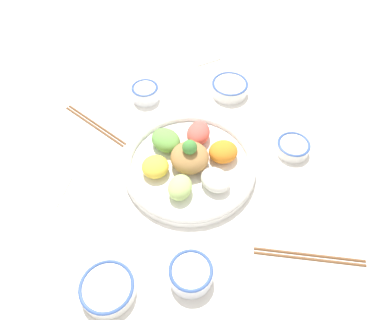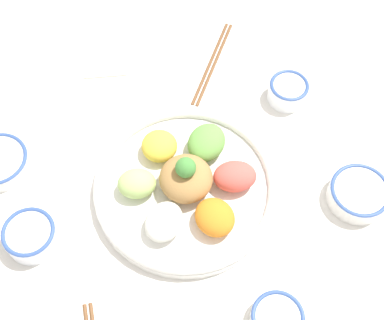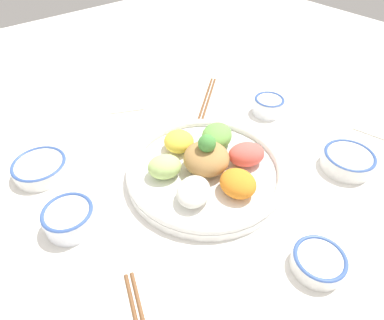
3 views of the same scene
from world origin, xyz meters
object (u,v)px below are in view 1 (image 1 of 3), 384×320
Objects in this scene: sauce_bowl_red at (107,289)px; sauce_bowl_far at (145,92)px; sauce_bowl_dark at (230,87)px; rice_bowl_blue at (191,273)px; serving_spoon_extra at (55,206)px; chopsticks_pair_near at (309,256)px; salad_platter at (190,163)px; rice_bowl_plain at (293,147)px; chopsticks_pair_far at (95,125)px; serving_spoon_main at (197,65)px.

sauce_bowl_red is 0.59m from sauce_bowl_far.
sauce_bowl_dark is at bearing -7.10° from sauce_bowl_far.
sauce_bowl_dark is (0.24, 0.54, -0.00)m from rice_bowl_blue.
serving_spoon_extra is at bearing 139.48° from rice_bowl_blue.
chopsticks_pair_near is at bearing -87.40° from sauce_bowl_dark.
salad_platter is 3.11× the size of sauce_bowl_dark.
sauce_bowl_dark is at bearing 65.89° from rice_bowl_blue.
salad_platter is at bearing -125.22° from sauce_bowl_dark.
rice_bowl_blue is (0.18, -0.01, 0.01)m from sauce_bowl_red.
sauce_bowl_far is at bearing 73.96° from sauce_bowl_red.
sauce_bowl_dark is 0.28m from rice_bowl_plain.
chopsticks_pair_far is at bearing 157.55° from rice_bowl_plain.
rice_bowl_plain is at bearing -84.74° from chopsticks_pair_near.
salad_platter reaches higher than rice_bowl_plain.
sauce_bowl_red is at bearing 177.02° from rice_bowl_blue.
sauce_bowl_far reaches higher than sauce_bowl_dark.
sauce_bowl_dark reaches higher than sauce_bowl_red.
serving_spoon_main is at bearing -62.71° from chopsticks_pair_near.
salad_platter is 1.44× the size of chopsticks_pair_near.
sauce_bowl_dark reaches higher than chopsticks_pair_far.
rice_bowl_plain is at bearing -68.75° from sauce_bowl_dark.
rice_bowl_blue is at bearing -117.31° from serving_spoon_main.
chopsticks_pair_near is (0.03, -0.56, -0.02)m from sauce_bowl_dark.
serving_spoon_extra is at bearing 117.10° from chopsticks_pair_far.
serving_spoon_main is (0.18, 0.69, -0.02)m from rice_bowl_blue.
salad_platter reaches higher than sauce_bowl_far.
sauce_bowl_far reaches higher than chopsticks_pair_far.
rice_bowl_blue is 0.52m from chopsticks_pair_far.
chopsticks_pair_near is 0.71m from serving_spoon_main.
sauce_bowl_red is at bearing 141.16° from chopsticks_pair_far.
salad_platter is at bearing -170.59° from chopsticks_pair_far.
sauce_bowl_far reaches higher than serving_spoon_main.
sauce_bowl_dark is 0.42m from chopsticks_pair_far.
rice_bowl_plain is at bearing 39.26° from rice_bowl_blue.
chopsticks_pair_near is at bearing -64.46° from sauce_bowl_far.
chopsticks_pair_near is (0.21, -0.30, -0.02)m from salad_platter.
sauce_bowl_red is at bearing -130.52° from salad_platter.
salad_platter reaches higher than sauce_bowl_red.
rice_bowl_blue reaches higher than sauce_bowl_dark.
rice_bowl_blue is 0.48× the size of chopsticks_pair_far.
sauce_bowl_dark is 0.82× the size of serving_spoon_extra.
rice_bowl_plain reaches higher than chopsticks_pair_far.
serving_spoon_main and serving_spoon_extra have the same top height.
sauce_bowl_red is at bearing -130.23° from serving_spoon_main.
rice_bowl_blue reaches higher than serving_spoon_extra.
rice_bowl_plain is 0.46m from sauce_bowl_far.
rice_bowl_plain is (0.34, 0.28, -0.01)m from rice_bowl_blue.
serving_spoon_main is (0.12, 0.41, -0.02)m from salad_platter.
rice_bowl_blue is at bearing 17.26° from chopsticks_pair_near.
rice_bowl_plain is at bearing -39.39° from sauce_bowl_far.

